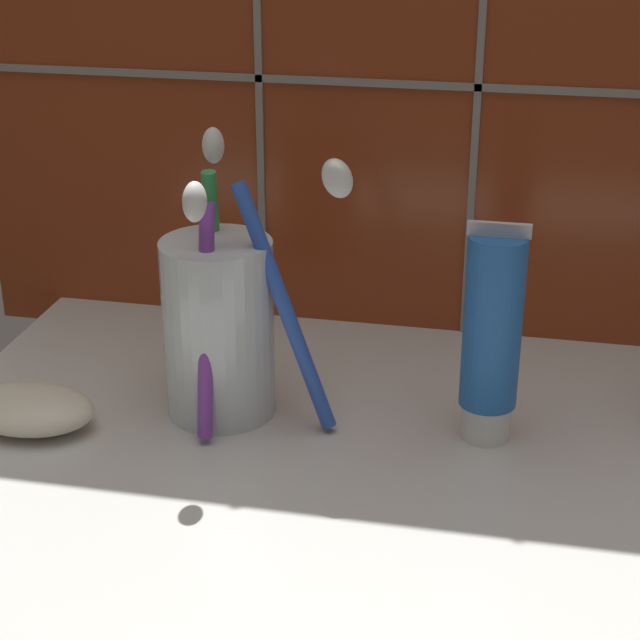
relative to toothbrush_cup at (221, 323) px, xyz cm
name	(u,v)px	position (x,y,z in cm)	size (l,w,h in cm)	color
sink_counter	(409,479)	(12.11, -3.96, -6.91)	(59.33, 38.54, 2.00)	silver
toothbrush_cup	(221,323)	(0.00, 0.00, 0.00)	(12.13, 9.93, 17.07)	silver
toothpaste_tube	(492,335)	(16.06, 0.04, 0.68)	(3.52, 3.35, 13.34)	white
soap_bar	(29,409)	(-10.77, -4.47, -4.66)	(8.02, 5.30, 2.50)	silver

